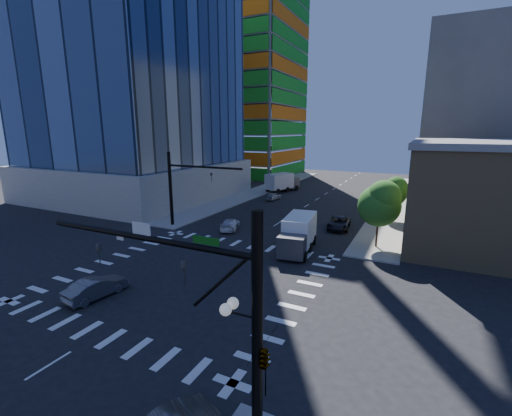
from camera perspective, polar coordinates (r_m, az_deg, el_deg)
The scene contains 17 objects.
ground at distance 28.86m, azimuth -10.61°, elevation -11.18°, with size 160.00×160.00×0.00m, color black.
road_markings at distance 28.86m, azimuth -10.61°, elevation -11.17°, with size 20.00×20.00×0.01m, color silver.
sidewalk_ne at distance 62.14m, azimuth 22.36°, elevation 1.10°, with size 5.00×60.00×0.15m, color gray.
sidewalk_nw at distance 68.31m, azimuth 1.00°, elevation 3.05°, with size 5.00×60.00×0.15m, color gray.
construction_building at distance 94.51m, azimuth -1.64°, elevation 20.67°, with size 25.16×34.50×70.60m.
bg_building_ne at distance 76.77m, azimuth 35.22°, elevation 12.29°, with size 24.00×30.00×28.00m, color #5A5651.
signal_mast_se at distance 12.78m, azimuth -3.61°, elevation -18.37°, with size 10.51×2.48×9.00m.
signal_mast_nw at distance 42.09m, azimuth -12.55°, elevation 4.11°, with size 10.20×0.40×9.00m.
tree_south at distance 35.71m, azimuth 20.07°, elevation 0.81°, with size 4.16×4.16×6.82m.
tree_north at distance 47.58m, azimuth 22.00°, elevation 2.62°, with size 3.54×3.52×5.78m.
no_parking_sign at distance 16.63m, azimuth 1.62°, elevation -25.18°, with size 0.30×0.06×2.20m.
car_nb_far at distance 42.51m, azimuth 13.66°, elevation -2.45°, with size 2.37×5.13×1.43m, color black.
car_sb_near at distance 41.16m, azimuth -4.30°, elevation -2.70°, with size 1.83×4.51×1.31m, color white.
car_sb_mid at distance 58.71m, azimuth 2.94°, elevation 1.99°, with size 1.54×3.82×1.30m, color #A3A5AB.
car_sb_cross at distance 27.39m, azimuth -25.07°, elevation -11.91°, with size 1.55×4.43×1.46m, color #56565C.
box_truck_near at distance 33.67m, azimuth 6.92°, elevation -4.80°, with size 3.55×6.75×3.38m.
box_truck_far at distance 67.15m, azimuth 4.56°, elevation 4.13°, with size 5.07×7.34×3.54m.
Camera 1 is at (16.10, -20.96, 11.61)m, focal length 24.00 mm.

